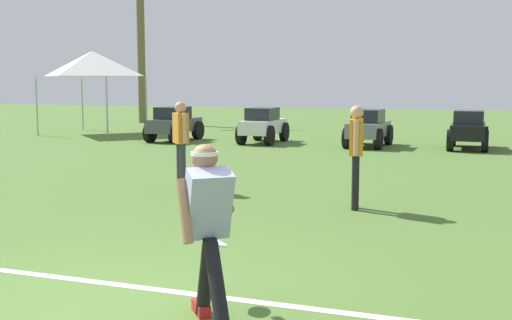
# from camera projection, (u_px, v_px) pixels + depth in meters

# --- Properties ---
(ground_plane) EXTENTS (80.00, 80.00, 0.00)m
(ground_plane) POSITION_uv_depth(u_px,v_px,m) (90.00, 314.00, 5.33)
(ground_plane) COLOR #4C6F2F
(field_line_paint) EXTENTS (21.35, 0.76, 0.01)m
(field_line_paint) POSITION_uv_depth(u_px,v_px,m) (133.00, 287.00, 6.02)
(field_line_paint) COLOR white
(field_line_paint) RESTS_ON ground_plane
(frisbee_thrower) EXTENTS (0.63, 1.01, 1.43)m
(frisbee_thrower) POSITION_uv_depth(u_px,v_px,m) (208.00, 225.00, 5.01)
(frisbee_thrower) COLOR black
(frisbee_thrower) RESTS_ON ground_plane
(frisbee_in_flight) EXTENTS (0.34, 0.34, 0.10)m
(frisbee_in_flight) POSITION_uv_depth(u_px,v_px,m) (213.00, 242.00, 5.61)
(frisbee_in_flight) COLOR white
(teammate_near_sideline) EXTENTS (0.39, 0.41, 1.56)m
(teammate_near_sideline) POSITION_uv_depth(u_px,v_px,m) (181.00, 137.00, 11.39)
(teammate_near_sideline) COLOR #33333D
(teammate_near_sideline) RESTS_ON ground_plane
(teammate_midfield) EXTENTS (0.25, 0.50, 1.56)m
(teammate_midfield) POSITION_uv_depth(u_px,v_px,m) (356.00, 147.00, 9.57)
(teammate_midfield) COLOR black
(teammate_midfield) RESTS_ON ground_plane
(parked_car_slot_a) EXTENTS (1.22, 2.26, 1.10)m
(parked_car_slot_a) POSITION_uv_depth(u_px,v_px,m) (174.00, 123.00, 20.65)
(parked_car_slot_a) COLOR #474C51
(parked_car_slot_a) RESTS_ON ground_plane
(parked_car_slot_b) EXTENTS (1.12, 2.22, 1.10)m
(parked_car_slot_b) POSITION_uv_depth(u_px,v_px,m) (263.00, 125.00, 19.99)
(parked_car_slot_b) COLOR silver
(parked_car_slot_b) RESTS_ON ground_plane
(parked_car_slot_c) EXTENTS (1.22, 2.26, 1.10)m
(parked_car_slot_c) POSITION_uv_depth(u_px,v_px,m) (369.00, 127.00, 18.84)
(parked_car_slot_c) COLOR slate
(parked_car_slot_c) RESTS_ON ground_plane
(parked_car_slot_d) EXTENTS (1.12, 2.22, 1.10)m
(parked_car_slot_d) POSITION_uv_depth(u_px,v_px,m) (468.00, 129.00, 18.18)
(parked_car_slot_d) COLOR black
(parked_car_slot_d) RESTS_ON ground_plane
(palm_tree_far_left) EXTENTS (3.25, 3.48, 7.40)m
(palm_tree_far_left) POSITION_uv_depth(u_px,v_px,m) (141.00, 31.00, 29.19)
(palm_tree_far_left) COLOR brown
(palm_tree_far_left) RESTS_ON ground_plane
(event_tent) EXTENTS (2.97, 2.97, 3.01)m
(event_tent) POSITION_uv_depth(u_px,v_px,m) (92.00, 64.00, 23.33)
(event_tent) COLOR #B2B5BA
(event_tent) RESTS_ON ground_plane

